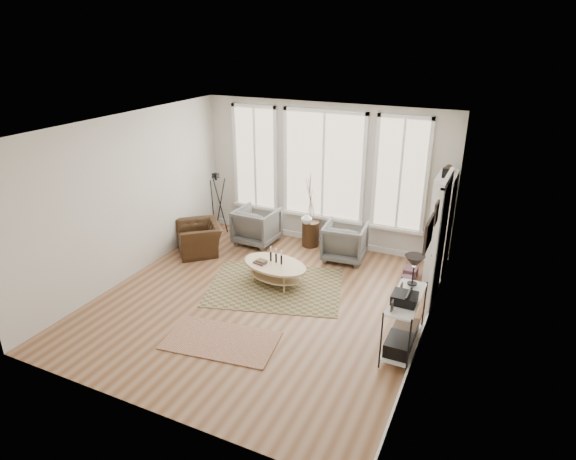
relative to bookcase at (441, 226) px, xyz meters
The scene contains 17 objects.
room 3.30m from the bookcase, 137.70° to the right, with size 5.50×5.54×2.90m.
bay_window 2.57m from the bookcase, 168.63° to the left, with size 4.14×0.12×2.24m.
door 1.10m from the bookcase, 82.91° to the right, with size 0.09×1.06×2.22m.
bookcase is the anchor object (origin of this frame).
low_shelf 2.56m from the bookcase, 91.28° to the right, with size 0.38×1.08×1.30m.
wall_art 2.66m from the bookcase, 86.75° to the right, with size 0.04×0.88×0.44m.
rug_main 3.13m from the bookcase, 145.54° to the right, with size 2.28×1.71×0.01m, color brown.
rug_runner 4.33m from the bookcase, 125.58° to the right, with size 1.61×0.89×0.01m, color brown.
coffee_table 3.04m from the bookcase, 148.35° to the right, with size 1.35×0.99×0.56m.
armchair_left 3.70m from the bookcase, behind, with size 0.81×0.83×0.76m, color #5E5E5A.
armchair_right 1.83m from the bookcase, behind, with size 0.79×0.81×0.74m, color #5E5E5A.
side_table 2.60m from the bookcase, behind, with size 0.35×0.35×1.49m.
vase 2.63m from the bookcase, behind, with size 0.22×0.22×0.23m, color silver.
accent_chair 4.65m from the bookcase, 167.20° to the right, with size 0.81×0.93×0.61m, color #331F10.
tripod_camera 4.70m from the bookcase, behind, with size 0.48×0.48×1.36m.
book_stack_near 0.99m from the bookcase, 141.89° to the right, with size 0.22×0.28×0.18m, color brown.
book_stack_far 1.17m from the bookcase, 119.91° to the right, with size 0.20×0.25×0.16m, color brown.
Camera 1 is at (3.30, -6.08, 4.17)m, focal length 30.00 mm.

